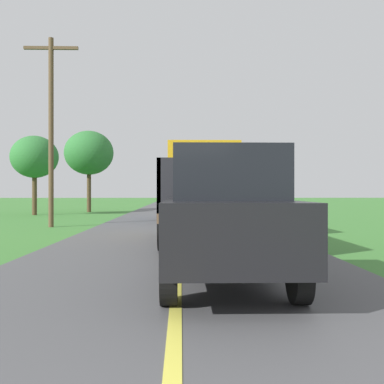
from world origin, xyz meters
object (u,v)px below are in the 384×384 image
at_px(banana_truck_far, 189,190).
at_px(roadside_tree_near_left, 89,153).
at_px(following_car, 224,215).
at_px(roadside_tree_mid_right, 35,157).
at_px(utility_pole_roadside, 51,125).
at_px(banana_truck_near, 204,189).

relative_size(banana_truck_far, roadside_tree_near_left, 1.04).
bearing_deg(following_car, roadside_tree_mid_right, 114.66).
bearing_deg(following_car, utility_pole_roadside, 116.97).
height_order(roadside_tree_near_left, roadside_tree_mid_right, roadside_tree_near_left).
relative_size(roadside_tree_mid_right, following_car, 1.16).
height_order(banana_truck_far, following_car, banana_truck_far).
height_order(banana_truck_far, utility_pole_roadside, utility_pole_roadside).
bearing_deg(banana_truck_far, roadside_tree_near_left, 126.56).
distance_m(banana_truck_far, roadside_tree_mid_right, 10.81).
bearing_deg(utility_pole_roadside, roadside_tree_mid_right, 111.68).
xyz_separation_m(roadside_tree_near_left, following_car, (6.94, -24.26, -2.98)).
bearing_deg(roadside_tree_near_left, banana_truck_near, -69.20).
distance_m(roadside_tree_near_left, following_car, 25.41).
bearing_deg(utility_pole_roadside, roadside_tree_near_left, 95.09).
bearing_deg(roadside_tree_mid_right, banana_truck_near, -57.08).
bearing_deg(roadside_tree_mid_right, following_car, -65.34).
bearing_deg(banana_truck_far, following_car, -89.10).
bearing_deg(banana_truck_far, roadside_tree_mid_right, 149.97).
height_order(banana_truck_near, banana_truck_far, same).
xyz_separation_m(utility_pole_roadside, roadside_tree_near_left, (-1.15, 12.88, -0.02)).
bearing_deg(utility_pole_roadside, banana_truck_far, 34.72).
relative_size(utility_pole_roadside, roadside_tree_mid_right, 1.58).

